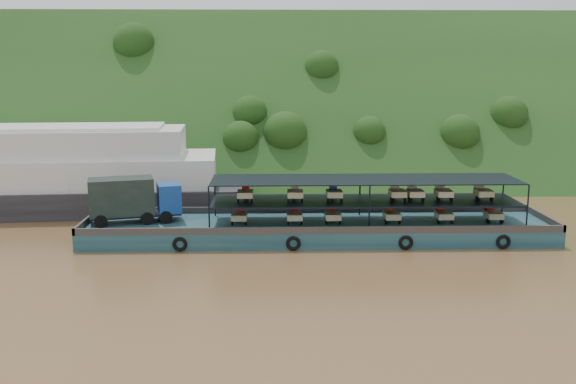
{
  "coord_description": "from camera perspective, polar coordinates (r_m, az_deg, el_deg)",
  "views": [
    {
      "loc": [
        -3.35,
        -46.17,
        12.8
      ],
      "look_at": [
        -2.0,
        3.0,
        3.2
      ],
      "focal_mm": 40.0,
      "sensor_mm": 36.0,
      "label": 1
    }
  ],
  "objects": [
    {
      "name": "hillside",
      "position": [
        83.23,
        0.75,
        2.19
      ],
      "size": [
        140.0,
        39.6,
        39.6
      ],
      "primitive_type": "cube",
      "rotation": [
        0.79,
        0.0,
        0.0
      ],
      "color": "#183714",
      "rests_on": "ground"
    },
    {
      "name": "ground",
      "position": [
        48.03,
        2.49,
        -4.42
      ],
      "size": [
        160.0,
        160.0,
        0.0
      ],
      "primitive_type": "plane",
      "color": "brown",
      "rests_on": "ground"
    },
    {
      "name": "cargo_barge",
      "position": [
        48.78,
        1.25,
        -2.76
      ],
      "size": [
        35.0,
        7.18,
        4.64
      ],
      "color": "#123340",
      "rests_on": "ground"
    },
    {
      "name": "passenger_ferry",
      "position": [
        62.05,
        -21.52,
        1.48
      ],
      "size": [
        38.46,
        12.11,
        7.67
      ],
      "rotation": [
        0.0,
        0.0,
        0.07
      ],
      "color": "black",
      "rests_on": "ground"
    }
  ]
}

